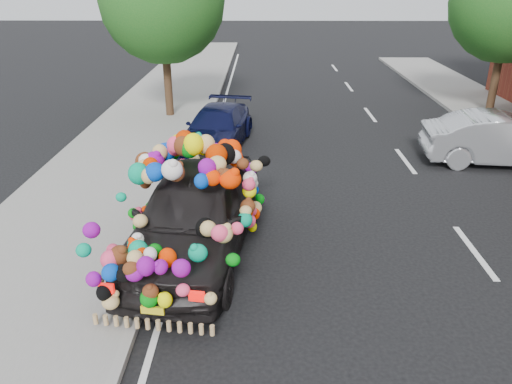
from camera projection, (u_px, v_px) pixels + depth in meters
ground at (285, 251)px, 9.52m from camera, size 100.00×100.00×0.00m
sidewalk at (61, 247)px, 9.54m from camera, size 4.00×60.00×0.12m
kerb at (162, 247)px, 9.51m from camera, size 0.15×60.00×0.13m
lane_markings at (474, 252)px, 9.48m from camera, size 6.00×50.00×0.01m
tree_near_sidewalk at (162, 0)px, 16.63m from camera, size 4.20×4.20×6.13m
tree_far_b at (510, 4)px, 17.02m from camera, size 4.00×4.00×5.90m
plush_art_car at (194, 196)px, 8.98m from camera, size 2.93×5.25×2.28m
navy_sedan at (217, 128)px, 14.96m from camera, size 2.28×4.29×1.19m
silver_hatchback at (503, 140)px, 13.59m from camera, size 4.34×1.89×1.39m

